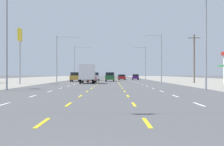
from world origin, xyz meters
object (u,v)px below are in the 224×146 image
object	(u,v)px
streetlight_right_row_2	(144,61)
streetlight_left_row_0	(12,33)
streetlight_right_row_1	(159,55)
suv_inner_left_far	(94,76)
hatchback_far_right_farthest	(135,77)
sedan_inner_right_farther	(121,77)
streetlight_left_row_1	(59,55)
box_truck_inner_left_nearest	(87,73)
suv_far_left_mid	(75,77)
sedan_inner_right_distant_a	(120,77)
sedan_inner_left_near	(91,78)
streetlight_left_row_2	(76,60)
suv_center_turn_midfar	(109,77)
streetlight_right_row_0	(200,32)
pole_sign_left_row_2	(19,41)

from	to	relation	value
streetlight_right_row_2	streetlight_left_row_0	bearing A→B (deg)	-105.79
streetlight_right_row_1	streetlight_right_row_2	size ratio (longest dim) A/B	0.99
suv_inner_left_far	hatchback_far_right_farthest	distance (m)	16.27
sedan_inner_right_farther	streetlight_left_row_1	world-z (taller)	streetlight_left_row_1
box_truck_inner_left_nearest	streetlight_right_row_2	xyz separation A→B (m)	(13.40, 43.25, 3.62)
suv_far_left_mid	sedan_inner_right_distant_a	bearing A→B (deg)	74.83
streetlight_left_row_0	sedan_inner_left_near	bearing A→B (deg)	79.89
sedan_inner_right_distant_a	streetlight_right_row_1	world-z (taller)	streetlight_right_row_1
sedan_inner_right_farther	streetlight_left_row_2	world-z (taller)	streetlight_left_row_2
suv_center_turn_midfar	sedan_inner_right_distant_a	xyz separation A→B (m)	(3.28, 36.81, -0.27)
box_truck_inner_left_nearest	sedan_inner_left_near	bearing A→B (deg)	88.69
sedan_inner_left_near	suv_far_left_mid	bearing A→B (deg)	119.38
streetlight_left_row_2	streetlight_right_row_2	distance (m)	19.36
suv_center_turn_midfar	streetlight_right_row_2	distance (m)	26.72
sedan_inner_left_near	streetlight_right_row_2	bearing A→B (deg)	68.67
hatchback_far_right_farthest	streetlight_right_row_1	xyz separation A→B (m)	(2.77, -30.33, 4.60)
suv_center_turn_midfar	streetlight_right_row_1	bearing A→B (deg)	-45.27
suv_inner_left_far	sedan_inner_right_farther	size ratio (longest dim) A/B	1.09
sedan_inner_left_near	streetlight_right_row_1	xyz separation A→B (m)	(13.19, -0.54, 4.62)
sedan_inner_right_distant_a	streetlight_left_row_0	world-z (taller)	streetlight_left_row_0
streetlight_right_row_0	streetlight_right_row_2	bearing A→B (deg)	89.88
streetlight_left_row_0	streetlight_right_row_2	size ratio (longest dim) A/B	1.03
suv_inner_left_far	streetlight_left_row_1	bearing A→B (deg)	-108.63
hatchback_far_right_farthest	streetlight_left_row_0	size ratio (longest dim) A/B	0.40
suv_inner_left_far	streetlight_right_row_1	xyz separation A→B (m)	(13.36, -17.97, 4.35)
sedan_inner_right_distant_a	streetlight_left_row_1	xyz separation A→B (m)	(-13.01, -46.59, 4.59)
sedan_inner_left_near	suv_far_left_mid	size ratio (longest dim) A/B	0.92
streetlight_right_row_2	suv_inner_left_far	bearing A→B (deg)	-129.29
box_truck_inner_left_nearest	streetlight_right_row_1	world-z (taller)	streetlight_right_row_1
sedan_inner_right_distant_a	streetlight_left_row_2	xyz separation A→B (m)	(-12.95, -12.30, 4.88)
sedan_inner_right_farther	box_truck_inner_left_nearest	bearing A→B (deg)	-100.38
suv_inner_left_far	hatchback_far_right_farthest	bearing A→B (deg)	49.39
sedan_inner_right_farther	sedan_inner_right_distant_a	world-z (taller)	same
pole_sign_left_row_2	streetlight_left_row_2	xyz separation A→B (m)	(4.82, 46.06, -1.28)
streetlight_left_row_0	streetlight_left_row_1	size ratio (longest dim) A/B	1.08
streetlight_left_row_0	streetlight_right_row_2	world-z (taller)	streetlight_left_row_0
box_truck_inner_left_nearest	streetlight_left_row_0	xyz separation A→B (m)	(-6.00, -25.34, 3.94)
box_truck_inner_left_nearest	pole_sign_left_row_2	bearing A→B (deg)	-165.41
suv_far_left_mid	streetlight_left_row_0	distance (m)	42.02
pole_sign_left_row_2	streetlight_right_row_1	xyz separation A→B (m)	(24.18, 11.76, -1.54)
streetlight_right_row_1	streetlight_right_row_2	xyz separation A→B (m)	(-0.01, 34.30, 0.08)
suv_inner_left_far	streetlight_left_row_0	xyz separation A→B (m)	(-6.04, -52.27, 4.74)
sedan_inner_left_near	suv_inner_left_far	size ratio (longest dim) A/B	0.92
box_truck_inner_left_nearest	sedan_inner_right_distant_a	distance (m)	56.00
hatchback_far_right_farthest	streetlight_left_row_1	distance (m)	34.90
suv_center_turn_midfar	suv_far_left_mid	bearing A→B (deg)	-161.93
streetlight_left_row_0	streetlight_right_row_0	distance (m)	19.25
sedan_inner_left_near	suv_far_left_mid	world-z (taller)	suv_far_left_mid
box_truck_inner_left_nearest	sedan_inner_right_distant_a	world-z (taller)	box_truck_inner_left_nearest
suv_inner_left_far	sedan_inner_right_farther	distance (m)	12.75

